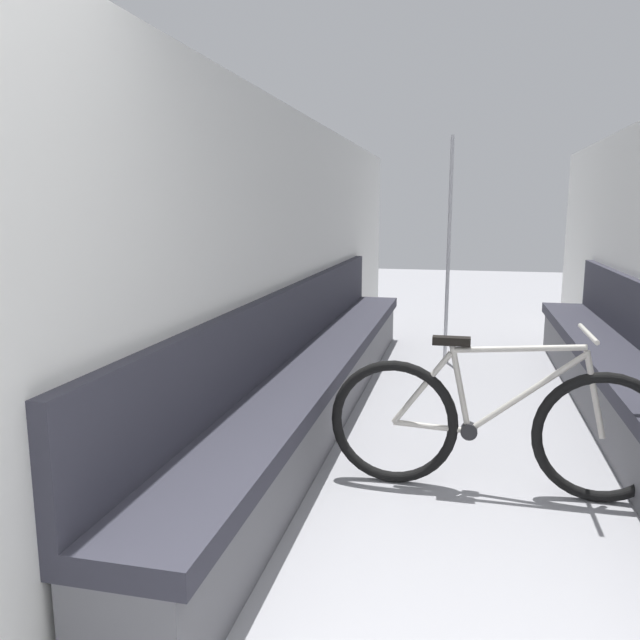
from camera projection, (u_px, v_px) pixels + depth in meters
wall_left at (280, 266)px, 4.47m from camera, size 0.10×9.93×2.24m
bench_seat_row_left at (319, 373)px, 4.65m from camera, size 0.49×5.76×0.98m
bench_seat_row_right at (634, 392)px, 4.17m from camera, size 0.49×5.76×0.98m
bicycle at (494, 426)px, 3.36m from camera, size 1.80×0.46×0.92m
grab_pole_near at (448, 254)px, 6.15m from camera, size 0.08×0.08×2.22m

